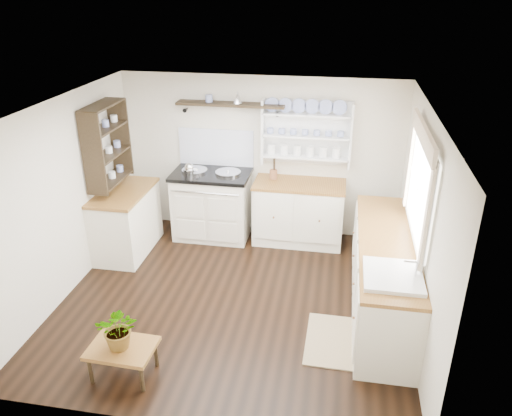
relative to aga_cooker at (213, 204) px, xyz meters
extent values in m
cube|color=black|center=(0.65, -1.57, -0.50)|extent=(4.00, 3.80, 0.01)
cube|color=beige|center=(0.65, 0.33, 0.65)|extent=(4.00, 0.02, 2.30)
cube|color=beige|center=(2.65, -1.57, 0.65)|extent=(0.02, 3.80, 2.30)
cube|color=beige|center=(-1.35, -1.57, 0.65)|extent=(0.02, 3.80, 2.30)
cube|color=white|center=(0.65, -1.57, 1.80)|extent=(4.00, 3.80, 0.01)
cube|color=white|center=(2.61, -1.42, 1.00)|extent=(0.04, 1.40, 1.00)
cube|color=white|center=(2.59, -1.42, 1.00)|extent=(0.02, 1.50, 1.10)
cube|color=beige|center=(2.57, -1.42, 1.58)|extent=(0.04, 1.55, 0.18)
cube|color=silver|center=(0.00, 0.00, -0.03)|extent=(1.06, 0.69, 0.93)
cube|color=black|center=(0.00, 0.00, 0.46)|extent=(1.10, 0.73, 0.05)
cylinder|color=silver|center=(-0.24, 0.00, 0.50)|extent=(0.36, 0.36, 0.03)
cylinder|color=silver|center=(0.24, 0.00, 0.50)|extent=(0.36, 0.36, 0.03)
cylinder|color=silver|center=(0.00, -0.38, 0.33)|extent=(0.96, 0.02, 0.02)
cube|color=white|center=(1.25, 0.03, -0.06)|extent=(1.25, 0.60, 0.88)
cube|color=brown|center=(1.25, 0.03, 0.38)|extent=(1.27, 0.63, 0.04)
cube|color=white|center=(2.35, -1.47, -0.06)|extent=(0.60, 2.40, 0.88)
cube|color=brown|center=(2.35, -1.47, 0.38)|extent=(0.62, 2.43, 0.04)
cube|color=white|center=(2.35, -2.22, 0.30)|extent=(0.55, 0.60, 0.28)
cylinder|color=silver|center=(2.55, -2.22, 0.50)|extent=(0.02, 0.02, 0.22)
cube|color=white|center=(-1.05, -0.67, -0.06)|extent=(0.60, 1.10, 0.88)
cube|color=brown|center=(-1.05, -0.67, 0.38)|extent=(0.62, 1.13, 0.04)
cube|color=white|center=(1.30, 0.31, 1.05)|extent=(1.20, 0.03, 0.90)
cube|color=white|center=(1.30, 0.22, 1.05)|extent=(1.20, 0.22, 0.02)
cylinder|color=navy|center=(1.30, 0.23, 1.32)|extent=(0.20, 0.02, 0.20)
cube|color=black|center=(0.25, 0.20, 1.42)|extent=(1.50, 0.24, 0.04)
cone|color=black|center=(-0.40, 0.27, 1.31)|extent=(0.06, 0.20, 0.06)
cone|color=black|center=(0.90, 0.27, 1.31)|extent=(0.06, 0.20, 0.06)
cube|color=black|center=(-1.19, -0.67, 1.05)|extent=(0.28, 0.80, 1.05)
cylinder|color=brown|center=(0.87, 0.11, 0.47)|extent=(0.11, 0.11, 0.13)
cube|color=brown|center=(-0.12, -2.97, -0.19)|extent=(0.63, 0.46, 0.04)
cylinder|color=black|center=(-0.38, -3.13, -0.35)|extent=(0.04, 0.04, 0.29)
cylinder|color=black|center=(-0.37, -2.79, -0.35)|extent=(0.04, 0.04, 0.29)
cylinder|color=black|center=(0.14, -3.15, -0.35)|extent=(0.04, 0.04, 0.29)
cylinder|color=black|center=(0.15, -2.81, -0.35)|extent=(0.04, 0.04, 0.29)
imported|color=#3F7233|center=(-0.12, -2.97, 0.05)|extent=(0.44, 0.40, 0.42)
cube|color=#82624B|center=(1.84, -2.14, -0.49)|extent=(0.56, 0.86, 0.02)
camera|label=1|loc=(1.77, -6.40, 2.98)|focal=35.00mm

